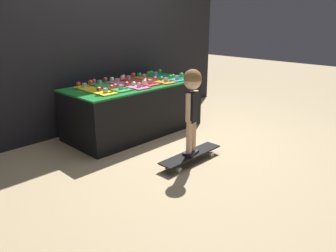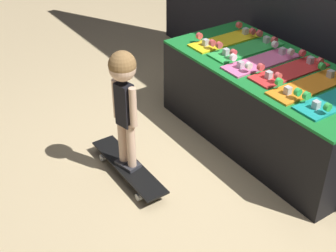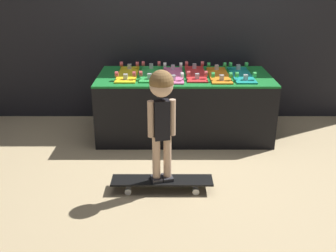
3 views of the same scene
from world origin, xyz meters
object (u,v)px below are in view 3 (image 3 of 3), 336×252
(skateboard_orange_on_rack, at_px, (217,74))
(skateboard_teal_on_rack, at_px, (240,74))
(skateboard_yellow_on_rack, at_px, (126,74))
(skateboard_green_on_rack, at_px, (149,73))
(child, at_px, (160,105))
(skateboard_pink_on_rack, at_px, (172,74))
(skateboard_red_on_rack, at_px, (194,73))
(skateboard_on_floor, at_px, (161,181))

(skateboard_orange_on_rack, bearing_deg, skateboard_teal_on_rack, 2.80)
(skateboard_yellow_on_rack, height_order, skateboard_green_on_rack, same)
(skateboard_green_on_rack, xyz_separation_m, child, (0.13, -1.17, 0.05))
(skateboard_pink_on_rack, distance_m, skateboard_orange_on_rack, 0.46)
(skateboard_green_on_rack, bearing_deg, child, -83.63)
(skateboard_red_on_rack, xyz_separation_m, child, (-0.33, -1.17, 0.05))
(skateboard_yellow_on_rack, height_order, skateboard_pink_on_rack, same)
(skateboard_orange_on_rack, distance_m, skateboard_teal_on_rack, 0.23)
(skateboard_pink_on_rack, relative_size, skateboard_red_on_rack, 1.00)
(child, bearing_deg, skateboard_pink_on_rack, 72.14)
(skateboard_green_on_rack, height_order, skateboard_pink_on_rack, same)
(skateboard_green_on_rack, xyz_separation_m, skateboard_pink_on_rack, (0.23, -0.05, 0.00))
(skateboard_pink_on_rack, bearing_deg, skateboard_green_on_rack, 166.53)
(skateboard_pink_on_rack, bearing_deg, skateboard_teal_on_rack, 1.20)
(skateboard_yellow_on_rack, distance_m, skateboard_on_floor, 1.34)
(skateboard_yellow_on_rack, height_order, skateboard_on_floor, skateboard_yellow_on_rack)
(skateboard_red_on_rack, height_order, child, child)
(skateboard_on_floor, bearing_deg, skateboard_red_on_rack, 74.41)
(skateboard_red_on_rack, relative_size, skateboard_teal_on_rack, 1.00)
(skateboard_yellow_on_rack, distance_m, skateboard_pink_on_rack, 0.46)
(skateboard_red_on_rack, bearing_deg, skateboard_yellow_on_rack, -178.36)
(skateboard_yellow_on_rack, bearing_deg, skateboard_on_floor, -72.67)
(skateboard_pink_on_rack, relative_size, child, 0.72)
(skateboard_yellow_on_rack, bearing_deg, skateboard_green_on_rack, 4.59)
(skateboard_teal_on_rack, height_order, child, child)
(skateboard_orange_on_rack, bearing_deg, skateboard_pink_on_rack, -179.60)
(skateboard_yellow_on_rack, xyz_separation_m, skateboard_orange_on_rack, (0.92, -0.03, 0.00))
(skateboard_pink_on_rack, bearing_deg, skateboard_red_on_rack, 13.76)
(skateboard_yellow_on_rack, height_order, skateboard_teal_on_rack, same)
(skateboard_pink_on_rack, xyz_separation_m, skateboard_on_floor, (-0.10, -1.12, -0.58))
(skateboard_teal_on_rack, bearing_deg, child, -124.78)
(skateboard_teal_on_rack, bearing_deg, skateboard_orange_on_rack, -177.20)
(skateboard_green_on_rack, bearing_deg, skateboard_yellow_on_rack, -175.41)
(skateboard_red_on_rack, xyz_separation_m, skateboard_teal_on_rack, (0.46, -0.04, 0.00))
(skateboard_teal_on_rack, relative_size, skateboard_on_floor, 0.80)
(skateboard_orange_on_rack, xyz_separation_m, skateboard_teal_on_rack, (0.23, 0.01, 0.00))
(skateboard_on_floor, relative_size, child, 0.91)
(skateboard_orange_on_rack, distance_m, skateboard_on_floor, 1.38)
(skateboard_teal_on_rack, xyz_separation_m, skateboard_on_floor, (-0.79, -1.13, -0.58))
(skateboard_red_on_rack, bearing_deg, skateboard_on_floor, -105.59)
(skateboard_green_on_rack, bearing_deg, skateboard_orange_on_rack, -4.30)
(skateboard_red_on_rack, relative_size, child, 0.72)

